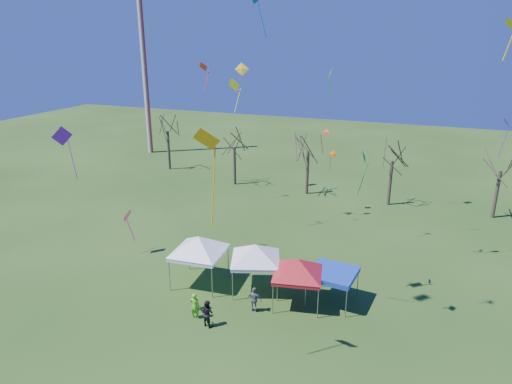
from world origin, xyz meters
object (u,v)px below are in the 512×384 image
tree_3 (394,144)px  tent_blue (333,274)px  tree_1 (234,133)px  tent_white_west (198,240)px  tree_4 (504,153)px  tent_red (298,262)px  person_dark (207,313)px  person_green (195,306)px  radio_mast (144,62)px  tree_0 (167,117)px  tree_2 (309,135)px  person_grey (254,300)px  tent_white_mid (256,248)px

tree_3 → tent_blue: (-1.54, -19.27, -4.11)m
tree_1 → tent_white_west: size_ratio=1.68×
tree_4 → tent_red: tree_4 is taller
tree_4 → person_dark: tree_4 is taller
tree_3 → tent_white_west: bearing=-117.1°
tent_white_west → tree_1: bearing=107.3°
tent_white_west → person_green: tent_white_west is taller
tent_white_west → person_dark: (2.63, -4.13, -2.38)m
person_dark → radio_mast: bearing=-37.0°
tent_red → tent_white_west: bearing=179.2°
tree_0 → tree_2: size_ratio=1.03×
tree_3 → person_dark: 26.01m
tree_0 → tree_4: tree_0 is taller
tent_white_west → person_grey: 5.53m
tree_4 → tree_0: bearing=174.7°
tree_1 → tree_3: bearing=-2.1°
tree_1 → tree_2: size_ratio=0.92×
tree_2 → person_grey: bearing=-83.1°
tree_3 → tent_white_mid: tree_3 is taller
tent_white_west → tent_red: bearing=-0.8°
tree_0 → tent_red: bearing=-45.3°
person_green → person_dark: size_ratio=1.00×
tree_0 → tent_white_mid: (20.35, -22.91, -3.47)m
tent_red → person_dark: tent_red is taller
person_green → tent_blue: bearing=-151.5°
tent_white_mid → person_green: tent_white_mid is taller
person_green → person_grey: bearing=-152.5°
tent_red → tent_white_mid: bearing=167.3°
tree_3 → person_grey: tree_3 is taller
tree_4 → person_dark: bearing=-125.1°
tent_white_mid → tent_red: bearing=-12.7°
tree_3 → tent_white_west: 22.82m
person_green → tree_1: bearing=-75.9°
tent_red → tree_3: bearing=80.2°
tree_3 → person_green: size_ratio=4.86×
radio_mast → tent_white_west: 39.44m
person_green → person_grey: 3.56m
tent_blue → person_grey: tent_blue is taller
radio_mast → tree_4: radio_mast is taller
person_green → person_grey: size_ratio=1.01×
tree_0 → tree_4: 36.36m
tree_0 → person_green: size_ratio=5.19×
tree_3 → person_grey: 23.32m
radio_mast → tree_1: (17.23, -9.35, -6.71)m
tree_1 → person_dark: tree_1 is taller
radio_mast → person_dark: size_ratio=15.40×
radio_mast → tree_3: (34.03, -9.96, -6.42)m
tent_white_west → tree_0: bearing=125.2°
tree_2 → person_dark: bearing=-88.3°
radio_mast → tent_red: 44.01m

